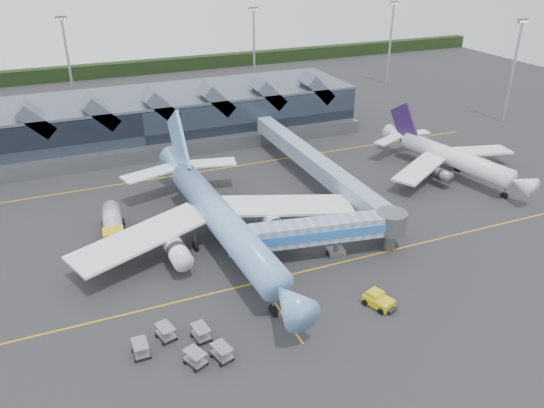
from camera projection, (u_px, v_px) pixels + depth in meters
name	position (u px, v px, depth m)	size (l,w,h in m)	color
ground	(239.00, 250.00, 71.24)	(260.00, 260.00, 0.00)	#252528
taxi_stripes	(216.00, 218.00, 79.48)	(120.00, 60.00, 0.01)	#C68D17
tree_line_far	(118.00, 69.00, 161.06)	(260.00, 4.00, 4.00)	black
terminal	(136.00, 120.00, 106.36)	(90.00, 22.25, 12.52)	black
light_masts	(232.00, 57.00, 124.68)	(132.40, 42.56, 22.45)	#95979D
main_airliner	(218.00, 215.00, 70.85)	(40.09, 46.15, 14.82)	#6288C8
regional_jet	(450.00, 156.00, 92.70)	(28.07, 31.04, 10.69)	white
jet_bridge	(330.00, 231.00, 68.33)	(23.96, 7.12, 5.47)	#6885AE
fuel_truck	(113.00, 224.00, 73.56)	(3.86, 10.90, 3.62)	black
pushback_tug	(378.00, 300.00, 60.17)	(3.28, 4.10, 1.65)	gold
baggage_carts	(185.00, 344.00, 53.44)	(9.08, 7.70, 1.57)	gray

